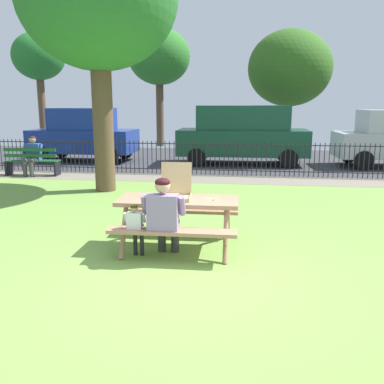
% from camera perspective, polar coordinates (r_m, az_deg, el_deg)
% --- Properties ---
extents(ground, '(28.00, 11.92, 0.02)m').
position_cam_1_polar(ground, '(7.31, 1.79, -5.61)').
color(ground, '#759E45').
extents(cobblestone_walkway, '(28.00, 1.40, 0.01)m').
position_cam_1_polar(cobblestone_walkway, '(12.40, 4.40, 1.70)').
color(cobblestone_walkway, gray).
extents(street_asphalt, '(28.00, 7.48, 0.01)m').
position_cam_1_polar(street_asphalt, '(16.79, 5.36, 4.36)').
color(street_asphalt, '#38383D').
extents(picnic_table_foreground, '(1.83, 1.52, 0.79)m').
position_cam_1_polar(picnic_table_foreground, '(6.44, -1.86, -2.41)').
color(picnic_table_foreground, '#A5775C').
rests_on(picnic_table_foreground, ground).
extents(pizza_box_open, '(0.50, 0.56, 0.52)m').
position_cam_1_polar(pizza_box_open, '(6.43, -2.26, 0.04)').
color(pizza_box_open, tan).
rests_on(pizza_box_open, picnic_table_foreground).
extents(pizza_slice_on_table, '(0.25, 0.21, 0.02)m').
position_cam_1_polar(pizza_slice_on_table, '(6.38, 2.58, -0.89)').
color(pizza_slice_on_table, '#F1CA65').
rests_on(pizza_slice_on_table, picnic_table_foreground).
extents(adult_at_table, '(0.61, 0.60, 1.19)m').
position_cam_1_polar(adult_at_table, '(5.96, -3.75, -3.00)').
color(adult_at_table, '#343434').
rests_on(adult_at_table, ground).
extents(child_at_table, '(0.30, 0.29, 0.81)m').
position_cam_1_polar(child_at_table, '(6.06, -7.55, -4.42)').
color(child_at_table, black).
rests_on(child_at_table, ground).
extents(iron_fence_streetside, '(21.64, 0.03, 1.03)m').
position_cam_1_polar(iron_fence_streetside, '(13.02, 4.64, 4.52)').
color(iron_fence_streetside, black).
rests_on(iron_fence_streetside, ground).
extents(park_bench_left, '(1.63, 0.58, 0.85)m').
position_cam_1_polar(park_bench_left, '(13.84, -20.60, 3.80)').
color(park_bench_left, '#1F592D').
rests_on(park_bench_left, ground).
extents(person_on_park_bench, '(0.61, 0.60, 1.19)m').
position_cam_1_polar(person_on_park_bench, '(13.83, -20.61, 4.80)').
color(person_on_park_bench, '#3E3E3E').
rests_on(person_on_park_bench, ground).
extents(parked_car_far_left, '(3.94, 1.91, 1.98)m').
position_cam_1_polar(parked_car_far_left, '(16.72, -14.34, 7.51)').
color(parked_car_far_left, navy).
rests_on(parked_car_far_left, ground).
extents(parked_car_left, '(4.63, 2.02, 2.08)m').
position_cam_1_polar(parked_car_left, '(15.48, 6.80, 7.79)').
color(parked_car_left, '#164632').
rests_on(parked_car_left, ground).
extents(far_tree_left, '(2.66, 2.66, 5.71)m').
position_cam_1_polar(far_tree_left, '(24.13, -19.85, 16.57)').
color(far_tree_left, brown).
rests_on(far_tree_left, ground).
extents(far_tree_midleft, '(3.06, 3.06, 5.78)m').
position_cam_1_polar(far_tree_midleft, '(22.01, -4.42, 17.53)').
color(far_tree_midleft, brown).
rests_on(far_tree_midleft, ground).
extents(far_tree_center, '(3.96, 3.96, 5.56)m').
position_cam_1_polar(far_tree_center, '(21.53, 12.96, 15.82)').
color(far_tree_center, brown).
rests_on(far_tree_center, ground).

